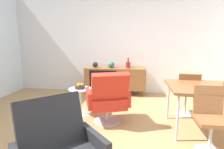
# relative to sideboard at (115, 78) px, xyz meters

# --- Properties ---
(ground_plane) EXTENTS (8.32, 8.32, 0.00)m
(ground_plane) POSITION_rel_sideboard_xyz_m (0.30, -2.30, -0.44)
(ground_plane) COLOR tan
(wall_back) EXTENTS (6.80, 0.12, 2.80)m
(wall_back) POSITION_rel_sideboard_xyz_m (0.30, 0.30, 0.96)
(wall_back) COLOR white
(wall_back) RESTS_ON ground_plane
(sideboard) EXTENTS (1.60, 0.45, 0.72)m
(sideboard) POSITION_rel_sideboard_xyz_m (0.00, 0.00, 0.00)
(sideboard) COLOR brown
(sideboard) RESTS_ON ground_plane
(vase_cobalt) EXTENTS (0.14, 0.14, 0.15)m
(vase_cobalt) POSITION_rel_sideboard_xyz_m (-0.54, 0.00, 0.35)
(vase_cobalt) COLOR black
(vase_cobalt) RESTS_ON sideboard
(vase_sculptural_dark) EXTENTS (0.18, 0.18, 0.17)m
(vase_sculptural_dark) POSITION_rel_sideboard_xyz_m (-0.10, 0.00, 0.36)
(vase_sculptural_dark) COLOR #337266
(vase_sculptural_dark) RESTS_ON sideboard
(vase_ceramic_small) EXTENTS (0.12, 0.12, 0.27)m
(vase_ceramic_small) POSITION_rel_sideboard_xyz_m (0.34, 0.00, 0.37)
(vase_ceramic_small) COLOR maroon
(vase_ceramic_small) RESTS_ON sideboard
(dining_table) EXTENTS (1.60, 0.90, 0.74)m
(dining_table) POSITION_rel_sideboard_xyz_m (1.87, -1.82, 0.26)
(dining_table) COLOR brown
(dining_table) RESTS_ON ground_plane
(dining_chair_front_left) EXTENTS (0.40, 0.43, 0.86)m
(dining_chair_front_left) POSITION_rel_sideboard_xyz_m (1.52, -2.38, 0.03)
(dining_chair_front_left) COLOR brown
(dining_chair_front_left) RESTS_ON ground_plane
(dining_chair_back_left) EXTENTS (0.42, 0.45, 0.86)m
(dining_chair_back_left) POSITION_rel_sideboard_xyz_m (1.52, -1.26, 0.03)
(dining_chair_back_left) COLOR brown
(dining_chair_back_left) RESTS_ON ground_plane
(lounge_chair_red) EXTENTS (0.85, 0.82, 0.95)m
(lounge_chair_red) POSITION_rel_sideboard_xyz_m (0.08, -1.76, 0.03)
(lounge_chair_red) COLOR red
(lounge_chair_red) RESTS_ON ground_plane
(side_table_round) EXTENTS (0.44, 0.44, 0.52)m
(side_table_round) POSITION_rel_sideboard_xyz_m (-0.52, -1.43, -0.12)
(side_table_round) COLOR white
(side_table_round) RESTS_ON ground_plane
(fruit_bowl) EXTENTS (0.20, 0.20, 0.11)m
(fruit_bowl) POSITION_rel_sideboard_xyz_m (-0.53, -1.43, 0.12)
(fruit_bowl) COLOR #262628
(fruit_bowl) RESTS_ON side_table_round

